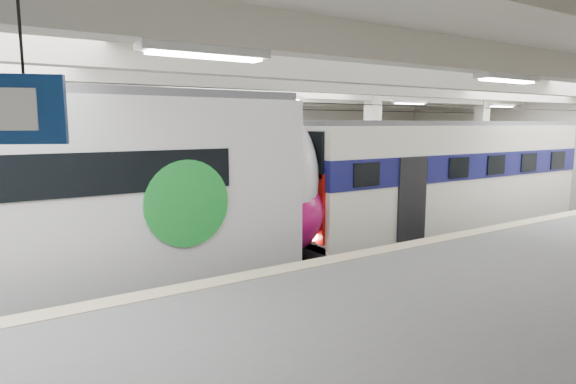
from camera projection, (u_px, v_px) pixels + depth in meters
station_hall at (355, 157)px, 12.68m from camera, size 36.00×24.00×5.75m
modern_emu at (50, 203)px, 10.41m from camera, size 15.34×3.16×4.87m
older_rer at (443, 177)px, 17.33m from camera, size 12.62×2.79×4.20m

